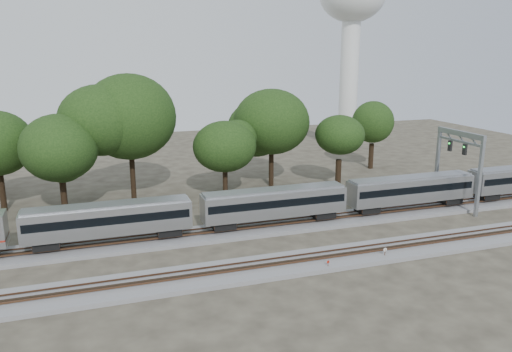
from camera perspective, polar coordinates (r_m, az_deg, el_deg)
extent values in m
plane|color=#383328|center=(49.95, 1.70, -8.54)|extent=(160.00, 160.00, 0.00)
cube|color=slate|center=(55.16, -0.47, -6.10)|extent=(160.00, 5.00, 0.40)
cube|color=brown|center=(54.37, -0.23, -5.89)|extent=(160.00, 0.08, 0.15)
cube|color=brown|center=(55.65, -0.70, -5.42)|extent=(160.00, 0.08, 0.15)
cube|color=slate|center=(46.45, 3.43, -10.09)|extent=(160.00, 5.00, 0.40)
cube|color=brown|center=(45.66, 3.78, -9.91)|extent=(160.00, 0.08, 0.15)
cube|color=brown|center=(46.88, 3.11, -9.24)|extent=(160.00, 0.08, 0.15)
cube|color=#ADAFB4|center=(51.85, -16.48, -4.77)|extent=(16.28, 2.81, 2.81)
cube|color=black|center=(51.76, -16.50, -4.48)|extent=(15.72, 2.86, 0.84)
cube|color=gray|center=(51.42, -16.59, -3.24)|extent=(15.90, 2.25, 0.33)
cube|color=black|center=(52.65, -22.80, -7.13)|extent=(2.43, 2.06, 0.84)
cube|color=black|center=(52.89, -9.93, -6.11)|extent=(2.43, 2.06, 0.84)
cube|color=#ADAFB4|center=(55.12, 2.15, -3.08)|extent=(16.28, 2.81, 2.81)
cube|color=black|center=(55.04, 2.15, -2.80)|extent=(15.72, 2.86, 0.84)
cube|color=gray|center=(54.72, 2.16, -1.63)|extent=(15.90, 2.25, 0.33)
cube|color=black|center=(53.98, -3.76, -5.51)|extent=(2.43, 2.06, 0.84)
cube|color=black|center=(57.93, 7.61, -4.24)|extent=(2.43, 2.06, 0.84)
cube|color=#ADAFB4|center=(63.33, 17.26, -1.46)|extent=(16.28, 2.81, 2.81)
cube|color=black|center=(63.26, 17.27, -1.21)|extent=(15.72, 2.86, 0.84)
cube|color=gray|center=(62.98, 17.35, -0.19)|extent=(15.90, 2.25, 0.33)
cube|color=black|center=(60.65, 12.59, -3.63)|extent=(2.43, 2.06, 0.84)
cube|color=black|center=(67.35, 21.23, -2.50)|extent=(2.43, 2.06, 0.84)
cube|color=black|center=(71.17, 24.87, -2.00)|extent=(2.43, 2.06, 0.84)
cylinder|color=#512D19|center=(46.09, 8.24, -10.12)|extent=(0.06, 0.06, 0.83)
cylinder|color=#AB1A0C|center=(45.94, 8.25, -9.70)|extent=(0.29, 0.11, 0.29)
cylinder|color=#512D19|center=(49.34, 14.51, -8.65)|extent=(0.07, 0.07, 1.03)
cylinder|color=silver|center=(49.17, 14.54, -8.15)|extent=(0.37, 0.05, 0.37)
cube|color=#512D19|center=(47.33, 9.42, -9.85)|extent=(0.57, 0.44, 0.30)
cylinder|color=silver|center=(101.36, 10.54, 10.03)|extent=(3.61, 3.61, 25.27)
cone|color=silver|center=(102.61, 10.27, 3.99)|extent=(5.78, 5.78, 3.61)
cube|color=gray|center=(64.18, 24.19, -0.09)|extent=(0.38, 0.38, 9.80)
cube|color=gray|center=(69.79, 20.00, 1.34)|extent=(0.38, 0.38, 9.80)
cube|color=gray|center=(66.12, 22.37, 4.52)|extent=(0.44, 8.06, 0.65)
cube|color=gray|center=(66.27, 22.29, 3.68)|extent=(0.27, 8.06, 0.27)
cube|color=black|center=(65.22, 22.75, 2.81)|extent=(0.27, 0.54, 1.31)
cube|color=black|center=(67.16, 21.30, 3.23)|extent=(0.27, 0.54, 1.31)
cylinder|color=black|center=(68.94, -26.99, -1.73)|extent=(0.70, 0.70, 4.58)
cylinder|color=black|center=(63.84, -21.09, -2.34)|extent=(0.70, 0.70, 4.49)
ellipsoid|color=black|center=(62.51, -21.57, 3.04)|extent=(8.46, 8.46, 7.19)
cylinder|color=black|center=(67.48, -13.88, -0.29)|extent=(0.70, 0.70, 6.00)
ellipsoid|color=black|center=(66.02, -14.29, 6.58)|extent=(11.31, 11.31, 9.62)
cylinder|color=black|center=(66.43, -3.53, -1.07)|extent=(0.70, 0.70, 3.87)
ellipsoid|color=black|center=(65.27, -3.60, 3.39)|extent=(7.30, 7.30, 6.20)
cylinder|color=black|center=(73.04, 1.75, 0.83)|extent=(0.70, 0.70, 5.11)
ellipsoid|color=black|center=(71.79, 1.79, 6.23)|extent=(9.64, 9.64, 8.19)
cylinder|color=black|center=(72.95, 9.37, 0.26)|extent=(0.70, 0.70, 4.19)
ellipsoid|color=black|center=(71.84, 9.55, 4.66)|extent=(7.90, 7.90, 6.71)
cylinder|color=black|center=(86.52, 13.01, 2.25)|extent=(0.70, 0.70, 4.25)
ellipsoid|color=black|center=(85.58, 13.22, 6.03)|extent=(8.02, 8.02, 6.82)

